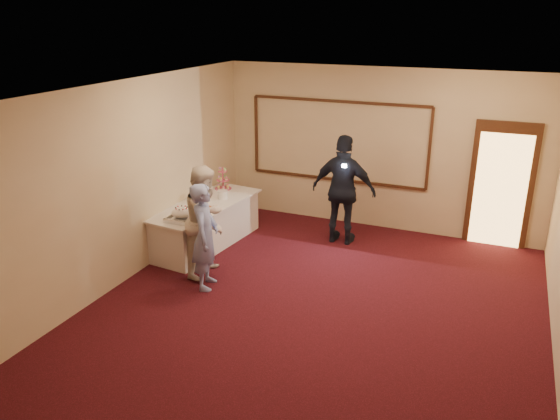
{
  "coord_description": "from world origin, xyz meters",
  "views": [
    {
      "loc": [
        2.14,
        -6.27,
        3.91
      ],
      "look_at": [
        -0.81,
        0.69,
        1.15
      ],
      "focal_mm": 35.0,
      "sensor_mm": 36.0,
      "label": 1
    }
  ],
  "objects_px": {
    "woman": "(206,221)",
    "tart": "(206,209)",
    "cupcake_stand": "(223,180)",
    "plate_stack_b": "(223,195)",
    "pavlova_tray": "(182,214)",
    "plate_stack_a": "(204,197)",
    "guest": "(344,190)",
    "buffet_table": "(206,224)",
    "man": "(205,236)"
  },
  "relations": [
    {
      "from": "plate_stack_a",
      "to": "woman",
      "type": "xyz_separation_m",
      "value": [
        0.66,
        -1.05,
        0.02
      ]
    },
    {
      "from": "woman",
      "to": "guest",
      "type": "xyz_separation_m",
      "value": [
        1.59,
        2.01,
        0.1
      ]
    },
    {
      "from": "plate_stack_b",
      "to": "pavlova_tray",
      "type": "bearing_deg",
      "value": -95.39
    },
    {
      "from": "buffet_table",
      "to": "plate_stack_a",
      "type": "height_order",
      "value": "plate_stack_a"
    },
    {
      "from": "pavlova_tray",
      "to": "tart",
      "type": "xyz_separation_m",
      "value": [
        0.16,
        0.49,
        -0.06
      ]
    },
    {
      "from": "cupcake_stand",
      "to": "woman",
      "type": "relative_size",
      "value": 0.26
    },
    {
      "from": "plate_stack_a",
      "to": "man",
      "type": "xyz_separation_m",
      "value": [
        0.87,
        -1.45,
        -0.05
      ]
    },
    {
      "from": "woman",
      "to": "tart",
      "type": "bearing_deg",
      "value": 28.93
    },
    {
      "from": "plate_stack_b",
      "to": "cupcake_stand",
      "type": "bearing_deg",
      "value": 117.83
    },
    {
      "from": "woman",
      "to": "guest",
      "type": "height_order",
      "value": "guest"
    },
    {
      "from": "buffet_table",
      "to": "cupcake_stand",
      "type": "bearing_deg",
      "value": 97.08
    },
    {
      "from": "plate_stack_a",
      "to": "man",
      "type": "bearing_deg",
      "value": -59.04
    },
    {
      "from": "tart",
      "to": "man",
      "type": "xyz_separation_m",
      "value": [
        0.59,
        -1.04,
        0.01
      ]
    },
    {
      "from": "man",
      "to": "plate_stack_b",
      "type": "bearing_deg",
      "value": 3.79
    },
    {
      "from": "plate_stack_b",
      "to": "guest",
      "type": "relative_size",
      "value": 0.09
    },
    {
      "from": "pavlova_tray",
      "to": "cupcake_stand",
      "type": "height_order",
      "value": "cupcake_stand"
    },
    {
      "from": "tart",
      "to": "pavlova_tray",
      "type": "bearing_deg",
      "value": -107.84
    },
    {
      "from": "buffet_table",
      "to": "plate_stack_b",
      "type": "height_order",
      "value": "plate_stack_b"
    },
    {
      "from": "cupcake_stand",
      "to": "tart",
      "type": "bearing_deg",
      "value": -74.72
    },
    {
      "from": "tart",
      "to": "man",
      "type": "bearing_deg",
      "value": -60.61
    },
    {
      "from": "man",
      "to": "pavlova_tray",
      "type": "bearing_deg",
      "value": 37.0
    },
    {
      "from": "man",
      "to": "buffet_table",
      "type": "bearing_deg",
      "value": 14.01
    },
    {
      "from": "cupcake_stand",
      "to": "plate_stack_a",
      "type": "xyz_separation_m",
      "value": [
        0.04,
        -0.77,
        -0.08
      ]
    },
    {
      "from": "buffet_table",
      "to": "pavlova_tray",
      "type": "height_order",
      "value": "pavlova_tray"
    },
    {
      "from": "pavlova_tray",
      "to": "woman",
      "type": "height_order",
      "value": "woman"
    },
    {
      "from": "plate_stack_b",
      "to": "tart",
      "type": "bearing_deg",
      "value": -85.71
    },
    {
      "from": "buffet_table",
      "to": "guest",
      "type": "bearing_deg",
      "value": 25.88
    },
    {
      "from": "guest",
      "to": "man",
      "type": "bearing_deg",
      "value": 61.29
    },
    {
      "from": "pavlova_tray",
      "to": "tart",
      "type": "height_order",
      "value": "pavlova_tray"
    },
    {
      "from": "woman",
      "to": "plate_stack_b",
      "type": "bearing_deg",
      "value": 16.5
    },
    {
      "from": "pavlova_tray",
      "to": "plate_stack_a",
      "type": "relative_size",
      "value": 2.76
    },
    {
      "from": "tart",
      "to": "guest",
      "type": "relative_size",
      "value": 0.14
    },
    {
      "from": "plate_stack_b",
      "to": "man",
      "type": "distance_m",
      "value": 1.82
    },
    {
      "from": "buffet_table",
      "to": "plate_stack_b",
      "type": "distance_m",
      "value": 0.6
    },
    {
      "from": "plate_stack_a",
      "to": "guest",
      "type": "height_order",
      "value": "guest"
    },
    {
      "from": "buffet_table",
      "to": "pavlova_tray",
      "type": "relative_size",
      "value": 4.34
    },
    {
      "from": "woman",
      "to": "plate_stack_a",
      "type": "bearing_deg",
      "value": 30.57
    },
    {
      "from": "cupcake_stand",
      "to": "man",
      "type": "relative_size",
      "value": 0.28
    },
    {
      "from": "plate_stack_b",
      "to": "woman",
      "type": "distance_m",
      "value": 1.37
    },
    {
      "from": "pavlova_tray",
      "to": "man",
      "type": "bearing_deg",
      "value": -36.32
    },
    {
      "from": "pavlova_tray",
      "to": "plate_stack_a",
      "type": "xyz_separation_m",
      "value": [
        -0.12,
        0.9,
        -0.0
      ]
    },
    {
      "from": "plate_stack_b",
      "to": "tart",
      "type": "relative_size",
      "value": 0.66
    },
    {
      "from": "guest",
      "to": "plate_stack_a",
      "type": "bearing_deg",
      "value": 24.17
    },
    {
      "from": "cupcake_stand",
      "to": "guest",
      "type": "distance_m",
      "value": 2.3
    },
    {
      "from": "pavlova_tray",
      "to": "plate_stack_a",
      "type": "bearing_deg",
      "value": 97.77
    },
    {
      "from": "pavlova_tray",
      "to": "cupcake_stand",
      "type": "relative_size",
      "value": 1.22
    },
    {
      "from": "cupcake_stand",
      "to": "guest",
      "type": "relative_size",
      "value": 0.24
    },
    {
      "from": "buffet_table",
      "to": "tart",
      "type": "xyz_separation_m",
      "value": [
        0.21,
        -0.31,
        0.41
      ]
    },
    {
      "from": "plate_stack_b",
      "to": "man",
      "type": "xyz_separation_m",
      "value": [
        0.64,
        -1.71,
        -0.04
      ]
    },
    {
      "from": "cupcake_stand",
      "to": "plate_stack_b",
      "type": "xyz_separation_m",
      "value": [
        0.27,
        -0.52,
        -0.09
      ]
    }
  ]
}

